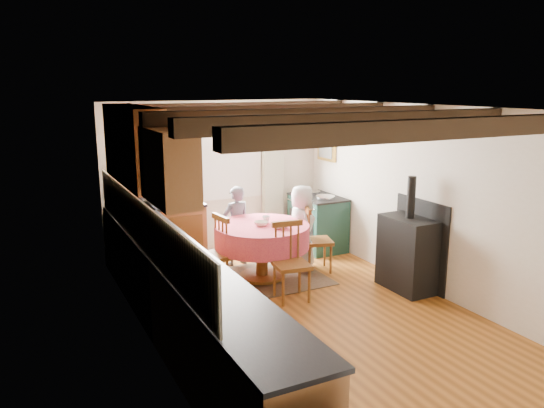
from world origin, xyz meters
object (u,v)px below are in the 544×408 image
dining_table (262,252)px  child_far (236,226)px  chair_near (292,262)px  child_right (302,227)px  chair_right (318,239)px  aga_range (318,222)px  cup (266,220)px  cast_iron_stove (409,234)px  chair_left (210,254)px

dining_table → child_far: (-0.07, 0.72, 0.21)m
chair_near → child_far: child_far is taller
chair_near → child_right: (0.70, 0.97, 0.12)m
chair_right → aga_range: chair_right is taller
chair_near → aga_range: chair_near is taller
chair_right → cup: chair_right is taller
chair_right → child_far: child_far is taller
chair_right → cup: size_ratio=9.04×
chair_near → cast_iron_stove: size_ratio=0.65×
dining_table → child_right: bearing=12.8°
dining_table → chair_near: chair_near is taller
dining_table → chair_left: chair_left is taller
aga_range → child_far: child_far is taller
child_far → aga_range: bearing=178.5°
child_right → cup: size_ratio=11.65×
chair_near → child_right: 1.20m
child_far → child_right: size_ratio=0.97×
dining_table → chair_near: (0.02, -0.81, 0.10)m
dining_table → cast_iron_stove: bearing=-37.2°
chair_right → aga_range: bearing=-14.7°
aga_range → cup: (-1.34, -0.83, 0.39)m
chair_right → aga_range: 1.07m
chair_near → child_far: 1.54m
cast_iron_stove → child_right: bearing=121.7°
cup → dining_table: bearing=-148.6°
cup → cast_iron_stove: bearing=-40.2°
aga_range → cup: size_ratio=9.14×
cast_iron_stove → child_far: bearing=130.5°
dining_table → cast_iron_stove: size_ratio=0.86×
child_right → cup: (-0.63, -0.11, 0.21)m
chair_left → cast_iron_stove: cast_iron_stove is taller
chair_near → child_far: (-0.09, 1.53, 0.11)m
aga_range → child_right: child_right is taller
chair_left → cup: (0.87, 0.11, 0.33)m
chair_left → child_right: bearing=91.6°
aga_range → cast_iron_stove: bearing=-86.9°
aga_range → chair_right: bearing=-121.7°
dining_table → chair_left: size_ratio=1.30×
cast_iron_stove → cup: size_ratio=14.24×
child_right → cast_iron_stove: bearing=-132.1°
chair_left → aga_range: (2.21, 0.94, -0.05)m
dining_table → child_far: child_far is taller
chair_left → cup: size_ratio=9.39×
chair_left → aga_range: chair_left is taller
chair_near → cup: bearing=93.4°
chair_right → cast_iron_stove: bearing=-132.5°
chair_right → chair_left: bearing=107.7°
chair_near → child_right: child_right is taller
chair_left → aga_range: bearing=106.3°
dining_table → chair_left: bearing=-176.1°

